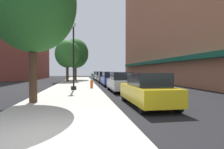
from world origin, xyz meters
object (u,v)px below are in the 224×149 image
Objects in this scene: fire_hydrant at (92,84)px; parking_meter_far at (93,77)px; car_yellow at (147,90)px; car_blue at (110,79)px; tree_near at (32,2)px; car_black at (104,77)px; car_white at (100,76)px; lamppost at (74,54)px; car_silver at (121,82)px; tree_far at (75,53)px; tree_mid at (67,54)px; car_green at (98,75)px; parking_meter_near at (92,77)px.

fire_hydrant is 5.34m from parking_meter_far.
car_yellow is 12.54m from car_blue.
tree_near reaches higher than car_black.
car_yellow is at bearing -89.47° from car_white.
tree_near is 18.45m from car_black.
parking_meter_far is 2.52m from car_blue.
lamppost is at bearing -130.16° from car_blue.
car_yellow is 1.00× the size of car_blue.
lamppost is 4.50× the size of parking_meter_far.
parking_meter_far is 0.17× the size of tree_near.
car_silver is 1.00× the size of car_black.
tree_far is at bearing 98.61° from car_yellow.
tree_near is 1.81× the size of car_black.
car_yellow is at bearing -75.01° from tree_mid.
tree_mid is at bearing 122.23° from car_blue.
tree_far is 26.55m from car_yellow.
car_green is (4.48, 4.81, -4.21)m from tree_far.
car_green is at bearing 90.53° from car_white.
tree_near is at bearing -106.41° from parking_meter_far.
car_blue is at bearing -89.05° from car_black.
parking_meter_near is (0.38, 7.24, 0.43)m from fire_hydrant.
car_green reaches higher than parking_meter_near.
lamppost is at bearing -88.33° from tree_far.
parking_meter_near is at bearing -75.46° from tree_far.
fire_hydrant is at bearing 103.54° from car_yellow.
car_black is (5.56, -2.46, -3.65)m from tree_mid.
car_silver reaches higher than fire_hydrant.
tree_near is 1.81× the size of car_blue.
car_yellow is (1.95, -14.13, -0.14)m from parking_meter_far.
lamppost reaches higher than parking_meter_near.
car_blue is at bearing -61.00° from parking_meter_near.
car_green is (0.00, 24.22, 0.00)m from car_silver.
tree_far is 1.78× the size of car_blue.
parking_meter_near is 1.93m from parking_meter_far.
car_yellow is 6.42m from car_silver.
car_green is (5.56, 9.87, -3.65)m from tree_mid.
tree_far is (-2.16, 17.01, 4.50)m from fire_hydrant.
lamppost reaches higher than car_green.
parking_meter_near is 0.30× the size of car_white.
lamppost is 7.24m from parking_meter_far.
parking_meter_far is at bearing -90.00° from parking_meter_near.
car_yellow reaches higher than parking_meter_near.
tree_near is at bearing -107.66° from car_black.
car_black and car_green have the same top height.
car_black is at bearing 65.02° from parking_meter_far.
tree_near is 7.39m from car_yellow.
parking_meter_near is at bearing -52.52° from tree_mid.
parking_meter_far is at bearing 96.62° from car_yellow.
lamppost is 7.47× the size of fire_hydrant.
parking_meter_near is 10.88m from tree_far.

